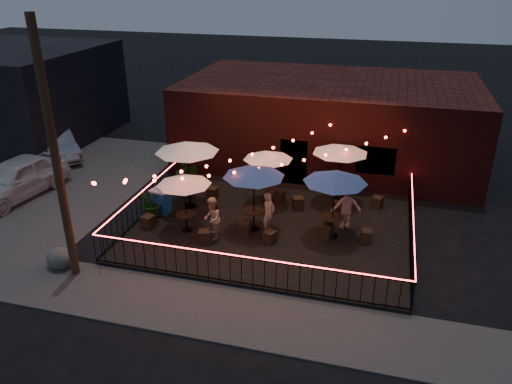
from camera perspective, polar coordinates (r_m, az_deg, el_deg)
ground at (r=17.24m, az=0.27°, el=-7.28°), size 110.00×110.00×0.00m
patio at (r=18.88m, az=1.83°, el=-3.98°), size 10.00×8.00×0.15m
sidewalk at (r=14.67m, az=-3.08°, el=-13.69°), size 18.00×2.50×0.05m
parking_lot at (r=25.68m, az=-24.05°, el=1.65°), size 11.00×12.00×0.02m
brick_building at (r=25.31m, az=8.37°, el=8.06°), size 14.00×8.00×4.00m
utility_pole at (r=15.58m, az=-21.94°, el=3.64°), size 0.26×0.26×8.00m
fence_front at (r=15.26m, az=-1.67°, el=-9.00°), size 10.00×0.04×1.04m
fence_left at (r=20.21m, az=-12.07°, el=-0.66°), size 0.04×8.00×1.04m
fence_right at (r=18.27m, az=17.34°, el=-4.14°), size 0.04×8.00×1.04m
festoon_lights at (r=17.81m, az=-1.45°, el=2.89°), size 10.02×8.72×1.32m
cafe_table_0 at (r=17.79m, az=-8.24°, el=1.23°), size 2.58×2.58×2.16m
cafe_table_1 at (r=19.45m, az=-7.89°, el=5.03°), size 3.14×3.14×2.75m
cafe_table_2 at (r=17.59m, az=-0.26°, el=2.21°), size 2.96×2.96×2.47m
cafe_table_3 at (r=19.84m, az=1.39°, el=4.13°), size 2.63×2.63×2.20m
cafe_table_4 at (r=17.33m, az=9.06°, el=1.55°), size 2.36×2.36×2.48m
cafe_table_5 at (r=20.11m, az=9.62°, el=4.80°), size 2.93×2.93×2.47m
bistro_chair_0 at (r=18.95m, az=-12.24°, el=-3.37°), size 0.49×0.49×0.49m
bistro_chair_1 at (r=17.64m, az=-5.87°, el=-5.12°), size 0.51×0.51×0.50m
bistro_chair_2 at (r=21.54m, az=-8.79°, el=0.39°), size 0.41×0.41×0.44m
bistro_chair_3 at (r=20.92m, az=-4.99°, el=-0.11°), size 0.41×0.41×0.48m
bistro_chair_4 at (r=18.09m, az=-1.33°, el=-4.17°), size 0.43×0.43×0.50m
bistro_chair_5 at (r=17.58m, az=1.56°, el=-5.19°), size 0.49×0.49×0.45m
bistro_chair_6 at (r=20.61m, az=2.71°, el=-0.48°), size 0.46×0.46×0.44m
bistro_chair_7 at (r=20.02m, az=4.81°, el=-1.26°), size 0.54×0.54×0.49m
bistro_chair_8 at (r=18.05m, az=8.02°, el=-4.47°), size 0.55×0.55×0.51m
bistro_chair_9 at (r=18.06m, az=12.45°, el=-4.94°), size 0.43×0.43×0.46m
bistro_chair_10 at (r=20.07m, az=9.17°, el=-1.59°), size 0.36×0.36×0.40m
bistro_chair_11 at (r=20.65m, az=13.69°, el=-1.13°), size 0.49×0.49×0.46m
patron_a at (r=17.93m, az=1.46°, el=-2.45°), size 0.54×0.67×1.60m
patron_b at (r=17.66m, az=-5.03°, el=-3.03°), size 0.79×0.91×1.58m
patron_c at (r=18.56m, az=10.27°, el=-1.55°), size 1.31×1.01×1.79m
potted_shrub_a at (r=19.57m, az=-11.74°, el=-1.22°), size 1.34×1.25×1.19m
potted_shrub_b at (r=20.99m, az=-7.71°, el=1.33°), size 0.96×0.85×1.47m
potted_shrub_c at (r=22.17m, az=-8.14°, el=2.67°), size 0.92×0.92×1.52m
cooler at (r=19.92m, az=-10.81°, el=-1.01°), size 0.82×0.67×0.96m
boulder at (r=17.62m, az=-21.46°, el=-7.08°), size 1.14×1.07×0.71m
car_white at (r=23.44m, az=-25.81°, el=1.38°), size 2.64×5.10×1.66m
car_silver at (r=27.53m, az=-21.72°, el=5.05°), size 4.06×3.92×1.38m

